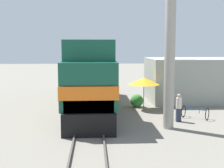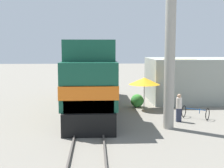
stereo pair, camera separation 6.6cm
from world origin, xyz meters
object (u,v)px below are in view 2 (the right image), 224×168
bicycle (195,113)px  utility_pole (170,38)px  vendor_umbrella (144,81)px  billboard_sign (180,69)px  locomotive (91,81)px  person_bystander (179,107)px

bicycle → utility_pole: bearing=171.2°
utility_pole → vendor_umbrella: (-0.55, 5.24, -2.93)m
vendor_umbrella → utility_pole: bearing=-84.1°
billboard_sign → bicycle: bearing=-92.4°
locomotive → bicycle: size_ratio=8.82×
locomotive → billboard_sign: 6.97m
utility_pole → vendor_umbrella: size_ratio=4.32×
bicycle → billboard_sign: bearing=34.5°
utility_pole → billboard_sign: utility_pole is taller
locomotive → bicycle: (6.59, -3.23, -1.66)m
billboard_sign → locomotive: bearing=-168.0°
vendor_umbrella → bicycle: 4.45m
locomotive → person_bystander: 6.73m
person_bystander → bicycle: (1.25, 0.71, -0.53)m
locomotive → utility_pole: (4.36, -5.40, 2.93)m
utility_pole → vendor_umbrella: utility_pole is taller
locomotive → person_bystander: bearing=-36.5°
bicycle → vendor_umbrella: bearing=79.0°
billboard_sign → person_bystander: bearing=-105.1°
billboard_sign → utility_pole: bearing=-109.5°
vendor_umbrella → person_bystander: bearing=-68.1°
utility_pole → bicycle: size_ratio=5.80×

